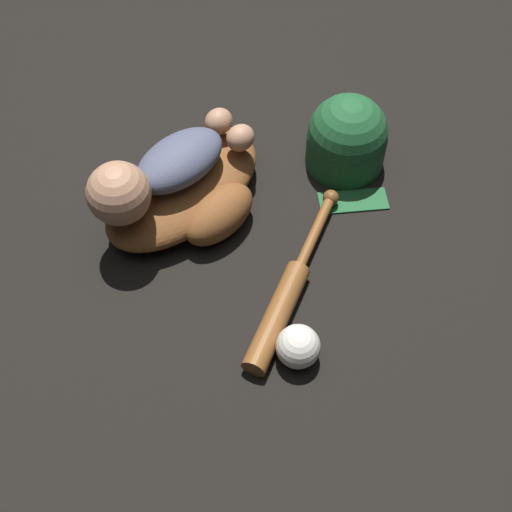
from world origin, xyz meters
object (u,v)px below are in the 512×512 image
(baseball_cap, at_px, (347,139))
(baseball, at_px, (298,347))
(baseball_glove, at_px, (189,193))
(baseball_bat, at_px, (286,297))
(baby_figure, at_px, (158,172))

(baseball_cap, bearing_deg, baseball, 47.28)
(baseball_glove, xyz_separation_m, baseball, (-0.02, 0.39, -0.01))
(baseball_bat, xyz_separation_m, baseball, (0.04, 0.10, 0.02))
(baseball_bat, bearing_deg, baby_figure, -69.07)
(baseball_bat, xyz_separation_m, baseball_cap, (-0.28, -0.24, 0.04))
(baseball_glove, distance_m, baseball, 0.39)
(baseball_glove, height_order, baby_figure, baby_figure)
(baseball_glove, xyz_separation_m, baseball_cap, (-0.33, 0.05, 0.02))
(baseball_bat, distance_m, baseball, 0.11)
(baseball_glove, bearing_deg, baseball, 92.60)
(baby_figure, height_order, baseball_cap, baby_figure)
(baby_figure, bearing_deg, baseball_glove, 178.71)
(baseball_bat, height_order, baseball, baseball)
(baby_figure, xyz_separation_m, baseball_bat, (-0.11, 0.29, -0.11))
(baby_figure, distance_m, baseball_bat, 0.33)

